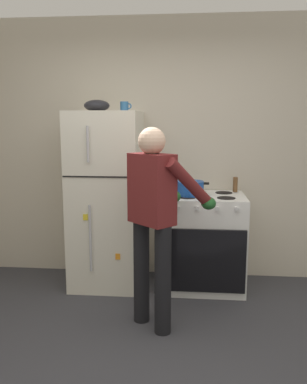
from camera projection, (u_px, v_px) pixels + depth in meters
ground at (137, 380)px, 2.58m from camera, size 8.00×8.00×0.00m
kitchen_wall_back at (160, 150)px, 4.27m from camera, size 6.00×0.10×2.70m
refrigerator at (107, 200)px, 4.02m from camera, size 0.68×0.72×1.74m
stove_range at (205, 242)px, 3.99m from camera, size 0.76×0.67×0.94m
person_cook at (156, 210)px, 3.13m from camera, size 0.70×0.74×1.60m
red_pot at (190, 188)px, 3.88m from camera, size 0.37×0.27×0.14m
coffee_mug at (125, 107)px, 3.90m from camera, size 0.11×0.08×0.10m
pepper_mill at (235, 184)px, 4.08m from camera, size 0.05×0.05×0.15m
mixing_bowl at (97, 106)px, 3.88m from camera, size 0.25×0.25×0.11m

